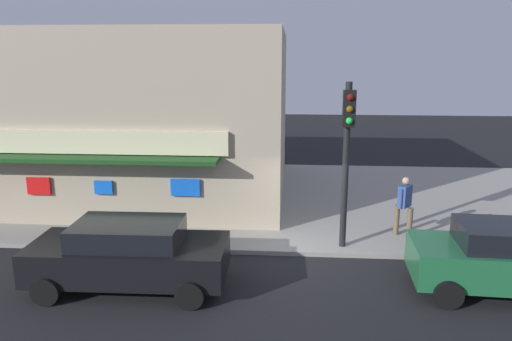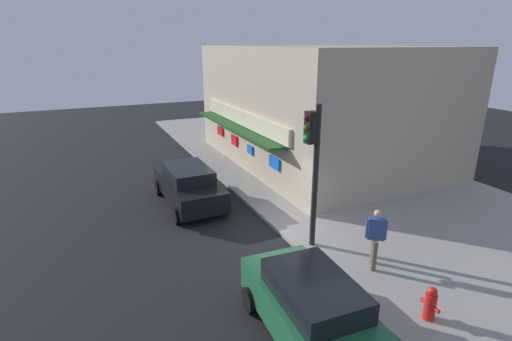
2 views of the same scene
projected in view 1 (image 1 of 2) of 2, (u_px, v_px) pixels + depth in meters
ground_plane at (300, 256)px, 13.39m from camera, size 65.57×65.57×0.00m
sidewalk at (298, 198)px, 18.66m from camera, size 43.71×10.89×0.13m
corner_building at (120, 113)px, 19.13m from camera, size 12.80×9.96×6.09m
traffic_light at (347, 144)px, 13.01m from camera, size 0.32×0.58×4.57m
fire_hydrant at (488, 229)px, 13.96m from camera, size 0.52×0.28×0.86m
trash_can at (227, 213)px, 15.38m from camera, size 0.51×0.51×0.80m
pedestrian at (404, 204)px, 14.31m from camera, size 0.55×0.54×1.80m
parked_car_black at (129, 254)px, 11.46m from camera, size 4.59×2.17×1.61m
parked_car_green at (510, 259)px, 11.15m from camera, size 4.44×2.22×1.65m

